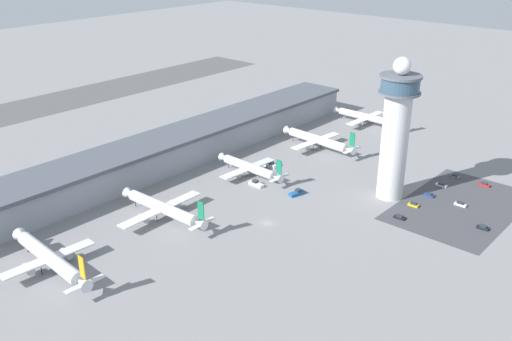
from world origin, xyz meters
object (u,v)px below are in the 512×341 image
(service_truck_baggage, at_px, (297,193))
(car_grey_coupe, at_px, (400,217))
(airplane_gate_delta, at_px, (249,168))
(car_green_van, at_px, (429,195))
(car_blue_compact, at_px, (455,176))
(control_tower, at_px, (396,129))
(airplane_gate_echo, at_px, (318,140))
(airplane_gate_bravo, at_px, (50,258))
(car_black_suv, at_px, (483,228))
(car_white_wagon, at_px, (484,185))
(airplane_gate_charlie, at_px, (163,208))
(airplane_gate_foxtrot, at_px, (367,117))
(car_silver_sedan, at_px, (413,205))
(car_navy_sedan, at_px, (460,204))
(service_truck_catering, at_px, (270,164))
(service_truck_fuel, at_px, (256,184))
(car_maroon_suv, at_px, (441,185))

(service_truck_baggage, relative_size, car_grey_coupe, 1.73)
(airplane_gate_delta, height_order, car_green_van, airplane_gate_delta)
(service_truck_baggage, height_order, car_blue_compact, service_truck_baggage)
(control_tower, xyz_separation_m, airplane_gate_echo, (24.45, 53.35, -24.22))
(airplane_gate_bravo, bearing_deg, car_black_suv, -38.05)
(car_white_wagon, distance_m, car_blue_compact, 13.05)
(airplane_gate_charlie, bearing_deg, car_white_wagon, -35.88)
(airplane_gate_foxtrot, relative_size, service_truck_baggage, 5.79)
(car_green_van, height_order, car_black_suv, car_black_suv)
(car_silver_sedan, relative_size, car_navy_sedan, 0.90)
(car_white_wagon, bearing_deg, service_truck_catering, 118.27)
(service_truck_fuel, bearing_deg, service_truck_baggage, -76.84)
(service_truck_fuel, relative_size, car_white_wagon, 1.57)
(airplane_gate_foxtrot, relative_size, service_truck_fuel, 6.02)
(service_truck_baggage, distance_m, car_blue_compact, 72.47)
(airplane_gate_delta, height_order, car_maroon_suv, airplane_gate_delta)
(car_silver_sedan, height_order, car_white_wagon, car_silver_sedan)
(control_tower, xyz_separation_m, airplane_gate_foxtrot, (73.66, 54.94, -24.76))
(airplane_gate_echo, relative_size, car_grey_coupe, 10.08)
(control_tower, height_order, airplane_gate_charlie, control_tower)
(service_truck_catering, xyz_separation_m, service_truck_fuel, (-19.78, -9.19, -0.22))
(service_truck_baggage, relative_size, car_maroon_suv, 1.56)
(airplane_gate_bravo, height_order, airplane_gate_echo, airplane_gate_bravo)
(car_maroon_suv, distance_m, car_blue_compact, 12.60)
(airplane_gate_delta, height_order, car_blue_compact, airplane_gate_delta)
(airplane_gate_delta, xyz_separation_m, service_truck_baggage, (-1.75, -27.89, -3.03))
(service_truck_catering, relative_size, car_white_wagon, 1.75)
(control_tower, relative_size, airplane_gate_foxtrot, 1.31)
(control_tower, height_order, service_truck_baggage, control_tower)
(airplane_gate_echo, bearing_deg, car_silver_sedan, -112.01)
(airplane_gate_foxtrot, xyz_separation_m, service_truck_fuel, (-101.87, -7.55, -3.33))
(airplane_gate_foxtrot, relative_size, car_green_van, 10.46)
(service_truck_fuel, bearing_deg, car_green_van, -57.08)
(airplane_gate_charlie, height_order, car_silver_sedan, airplane_gate_charlie)
(car_black_suv, relative_size, car_navy_sedan, 0.93)
(airplane_gate_charlie, relative_size, car_grey_coupe, 9.92)
(service_truck_catering, relative_size, car_black_suv, 1.84)
(control_tower, xyz_separation_m, car_green_van, (10.50, -12.41, -28.35))
(control_tower, bearing_deg, car_grey_coupe, -139.53)
(service_truck_catering, bearing_deg, airplane_gate_foxtrot, -1.14)
(airplane_gate_delta, bearing_deg, airplane_gate_echo, -4.08)
(car_green_van, bearing_deg, car_silver_sedan, 177.05)
(control_tower, height_order, car_maroon_suv, control_tower)
(car_grey_coupe, xyz_separation_m, car_white_wagon, (50.56, -12.59, 0.00))
(car_white_wagon, bearing_deg, airplane_gate_delta, 125.15)
(car_maroon_suv, bearing_deg, service_truck_catering, 114.85)
(car_maroon_suv, height_order, car_white_wagon, car_white_wagon)
(airplane_gate_bravo, relative_size, airplane_gate_charlie, 1.04)
(airplane_gate_echo, height_order, airplane_gate_foxtrot, airplane_gate_echo)
(car_silver_sedan, xyz_separation_m, car_maroon_suv, (25.14, -0.07, -0.05))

